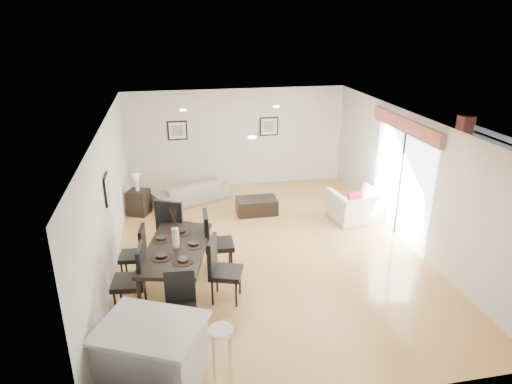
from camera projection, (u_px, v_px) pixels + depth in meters
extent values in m
plane|color=#B47A4A|center=(268.00, 251.00, 9.38)|extent=(8.00, 8.00, 0.00)
cube|color=silver|center=(237.00, 138.00, 12.54)|extent=(6.00, 0.04, 2.70)
cube|color=silver|center=(343.00, 312.00, 5.23)|extent=(6.00, 0.04, 2.70)
cube|color=silver|center=(108.00, 201.00, 8.35)|extent=(0.04, 8.00, 2.70)
cube|color=silver|center=(410.00, 179.00, 9.42)|extent=(0.04, 8.00, 2.70)
cube|color=white|center=(269.00, 121.00, 8.39)|extent=(6.00, 8.00, 0.02)
imported|color=#9E9280|center=(190.00, 192.00, 11.70)|extent=(2.09, 1.51, 0.57)
imported|color=beige|center=(356.00, 206.00, 10.61)|extent=(1.25, 1.13, 0.73)
imported|color=#385524|center=(467.00, 193.00, 11.58)|extent=(0.36, 0.36, 0.61)
cube|color=black|center=(176.00, 249.00, 7.81)|extent=(1.39, 2.13, 0.07)
cylinder|color=black|center=(140.00, 300.00, 7.12)|extent=(0.08, 0.08, 0.75)
cylinder|color=black|center=(165.00, 244.00, 8.83)|extent=(0.08, 0.08, 0.75)
cylinder|color=black|center=(194.00, 301.00, 7.09)|extent=(0.08, 0.08, 0.75)
cylinder|color=black|center=(209.00, 245.00, 8.80)|extent=(0.08, 0.08, 0.75)
cube|color=black|center=(129.00, 282.00, 7.32)|extent=(0.57, 0.57, 0.09)
cube|color=black|center=(141.00, 264.00, 7.22)|extent=(0.12, 0.52, 0.62)
cylinder|color=black|center=(120.00, 291.00, 7.59)|extent=(0.04, 0.04, 0.47)
cylinder|color=black|center=(145.00, 290.00, 7.63)|extent=(0.04, 0.04, 0.47)
cylinder|color=black|center=(115.00, 305.00, 7.22)|extent=(0.04, 0.04, 0.47)
cylinder|color=black|center=(141.00, 304.00, 7.25)|extent=(0.04, 0.04, 0.47)
cube|color=black|center=(133.00, 256.00, 8.24)|extent=(0.50, 0.50, 0.08)
cube|color=black|center=(142.00, 241.00, 8.15)|extent=(0.11, 0.46, 0.55)
cylinder|color=black|center=(126.00, 263.00, 8.48)|extent=(0.04, 0.04, 0.42)
cylinder|color=black|center=(145.00, 263.00, 8.51)|extent=(0.04, 0.04, 0.42)
cylinder|color=black|center=(122.00, 274.00, 8.15)|extent=(0.04, 0.04, 0.42)
cylinder|color=black|center=(143.00, 273.00, 8.18)|extent=(0.04, 0.04, 0.42)
cube|color=black|center=(226.00, 273.00, 7.60)|extent=(0.64, 0.64, 0.09)
cube|color=black|center=(212.00, 255.00, 7.51)|extent=(0.22, 0.51, 0.61)
cylinder|color=black|center=(236.00, 295.00, 7.50)|extent=(0.04, 0.04, 0.47)
cylinder|color=black|center=(212.00, 293.00, 7.54)|extent=(0.04, 0.04, 0.47)
cylinder|color=black|center=(240.00, 281.00, 7.87)|extent=(0.04, 0.04, 0.47)
cylinder|color=black|center=(217.00, 280.00, 7.91)|extent=(0.04, 0.04, 0.47)
cube|color=black|center=(219.00, 245.00, 8.49)|extent=(0.54, 0.54, 0.09)
cube|color=black|center=(206.00, 229.00, 8.34)|extent=(0.08, 0.53, 0.63)
cylinder|color=black|center=(232.00, 263.00, 8.44)|extent=(0.04, 0.04, 0.48)
cylinder|color=black|center=(209.00, 265.00, 8.38)|extent=(0.04, 0.04, 0.48)
cylinder|color=black|center=(229.00, 252.00, 8.82)|extent=(0.04, 0.04, 0.48)
cylinder|color=black|center=(208.00, 254.00, 8.76)|extent=(0.04, 0.04, 0.48)
cube|color=black|center=(181.00, 310.00, 6.73)|extent=(0.49, 0.49, 0.08)
cube|color=black|center=(180.00, 286.00, 6.81)|extent=(0.46, 0.09, 0.54)
cylinder|color=black|center=(169.00, 333.00, 6.64)|extent=(0.04, 0.04, 0.42)
cylinder|color=black|center=(170.00, 318.00, 6.97)|extent=(0.04, 0.04, 0.42)
cylinder|color=black|center=(194.00, 331.00, 6.68)|extent=(0.04, 0.04, 0.42)
cylinder|color=black|center=(194.00, 316.00, 7.01)|extent=(0.04, 0.04, 0.42)
cube|color=black|center=(175.00, 228.00, 9.10)|extent=(0.73, 0.73, 0.10)
cube|color=black|center=(169.00, 217.00, 8.75)|extent=(0.53, 0.29, 0.66)
cylinder|color=black|center=(190.00, 238.00, 9.35)|extent=(0.04, 0.04, 0.50)
cylinder|color=black|center=(182.00, 248.00, 8.96)|extent=(0.04, 0.04, 0.50)
cylinder|color=black|center=(170.00, 236.00, 9.45)|extent=(0.04, 0.04, 0.50)
cylinder|color=black|center=(162.00, 245.00, 9.06)|extent=(0.04, 0.04, 0.50)
cylinder|color=white|center=(176.00, 238.00, 7.74)|extent=(0.12, 0.12, 0.35)
cylinder|color=black|center=(194.00, 245.00, 7.85)|extent=(0.34, 0.34, 0.01)
cylinder|color=black|center=(194.00, 244.00, 7.84)|extent=(0.18, 0.18, 0.05)
cylinder|color=black|center=(181.00, 233.00, 8.30)|extent=(0.34, 0.34, 0.01)
cylinder|color=black|center=(180.00, 231.00, 8.29)|extent=(0.18, 0.18, 0.05)
cylinder|color=black|center=(162.00, 239.00, 8.05)|extent=(0.34, 0.34, 0.01)
cylinder|color=black|center=(162.00, 238.00, 8.04)|extent=(0.18, 0.18, 0.05)
cylinder|color=black|center=(162.00, 257.00, 7.46)|extent=(0.34, 0.34, 0.01)
cylinder|color=black|center=(162.00, 256.00, 7.44)|extent=(0.18, 0.18, 0.05)
cylinder|color=black|center=(183.00, 262.00, 7.33)|extent=(0.34, 0.34, 0.01)
cylinder|color=black|center=(183.00, 260.00, 7.32)|extent=(0.18, 0.18, 0.05)
cube|color=black|center=(257.00, 206.00, 11.07)|extent=(0.96, 0.58, 0.39)
cube|color=black|center=(139.00, 202.00, 11.00)|extent=(0.60, 0.60, 0.61)
cylinder|color=white|center=(137.00, 187.00, 10.85)|extent=(0.10, 0.10, 0.18)
cone|color=silver|center=(136.00, 179.00, 10.78)|extent=(0.22, 0.22, 0.23)
cube|color=#A81520|center=(354.00, 199.00, 10.42)|extent=(0.36, 0.19, 0.34)
cube|color=silver|center=(153.00, 357.00, 5.87)|extent=(1.45, 1.31, 0.84)
cube|color=silver|center=(150.00, 328.00, 5.71)|extent=(1.59, 1.44, 0.06)
cylinder|color=white|center=(221.00, 330.00, 5.93)|extent=(0.33, 0.33, 0.05)
cylinder|color=silver|center=(229.00, 345.00, 6.18)|extent=(0.02, 0.02, 0.70)
cylinder|color=silver|center=(213.00, 347.00, 6.14)|extent=(0.02, 0.02, 0.70)
cylinder|color=silver|center=(214.00, 359.00, 5.94)|extent=(0.02, 0.02, 0.70)
cylinder|color=silver|center=(231.00, 356.00, 5.98)|extent=(0.02, 0.02, 0.70)
cube|color=black|center=(177.00, 131.00, 12.12)|extent=(0.52, 0.03, 0.52)
cube|color=white|center=(177.00, 131.00, 12.12)|extent=(0.44, 0.04, 0.44)
cube|color=#555651|center=(177.00, 131.00, 12.12)|extent=(0.30, 0.04, 0.30)
cube|color=black|center=(269.00, 126.00, 12.57)|extent=(0.52, 0.03, 0.52)
cube|color=white|center=(269.00, 126.00, 12.57)|extent=(0.44, 0.04, 0.44)
cube|color=#555651|center=(269.00, 126.00, 12.57)|extent=(0.30, 0.04, 0.30)
cube|color=black|center=(107.00, 189.00, 8.06)|extent=(0.03, 0.52, 0.52)
cube|color=white|center=(107.00, 189.00, 8.06)|extent=(0.04, 0.44, 0.44)
cube|color=#555651|center=(107.00, 189.00, 8.06)|extent=(0.04, 0.30, 0.30)
cube|color=white|center=(401.00, 185.00, 9.77)|extent=(0.02, 2.40, 2.25)
cube|color=black|center=(400.00, 185.00, 9.77)|extent=(0.03, 0.05, 2.25)
cube|color=black|center=(406.00, 133.00, 9.35)|extent=(0.03, 2.50, 0.05)
cube|color=maroon|center=(405.00, 125.00, 9.29)|extent=(0.10, 2.70, 0.28)
plane|color=gray|center=(476.00, 224.00, 10.54)|extent=(6.00, 6.00, 0.00)
cube|color=maroon|center=(461.00, 152.00, 12.56)|extent=(0.35, 0.35, 2.00)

